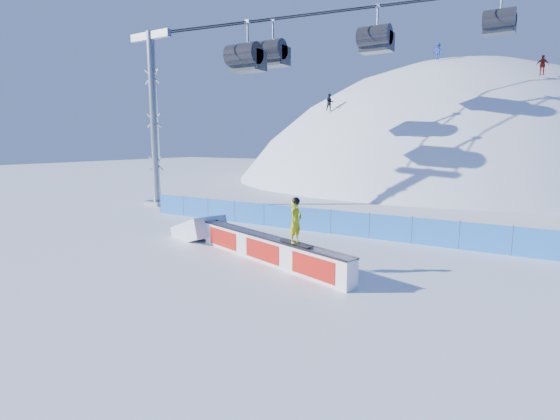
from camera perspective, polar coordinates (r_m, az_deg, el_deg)
The scene contains 7 objects.
ground at distance 18.60m, azimuth -2.17°, elevation -5.23°, with size 160.00×160.00×0.00m, color white.
snow_hill at distance 62.06m, azimuth 20.82°, elevation -12.96°, with size 64.00×64.00×64.00m.
safety_fence at distance 22.26m, azimuth 4.32°, elevation -1.30°, with size 22.05×0.05×1.30m.
rail_box at distance 16.64m, azimuth -1.62°, elevation -5.15°, with size 8.23×3.30×1.02m.
snow_ramp at distance 21.10m, azimuth -10.49°, elevation -3.67°, with size 2.51×1.67×0.94m, color white, non-canonical shape.
snowboarder at distance 15.14m, azimuth 2.08°, elevation -1.44°, with size 1.58×0.77×1.64m.
distant_skiers at distance 45.75m, azimuth 21.56°, elevation 16.38°, with size 20.62×10.08×7.14m.
Camera 1 is at (10.12, -14.92, 4.56)m, focal length 28.00 mm.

